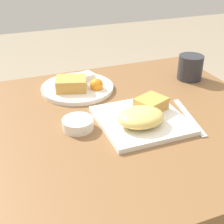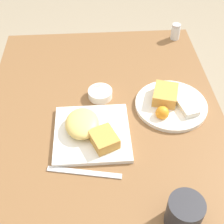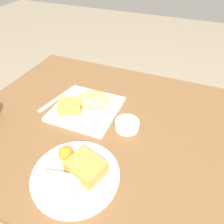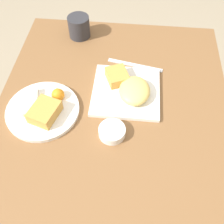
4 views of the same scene
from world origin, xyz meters
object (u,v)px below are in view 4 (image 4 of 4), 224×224
Objects in this scene: butter_knife at (135,65)px; plate_oval_far at (43,109)px; coffee_mug at (79,27)px; plate_square_near at (128,89)px; sauce_ramekin at (112,131)px.

plate_oval_far is at bearing 51.54° from butter_knife.
plate_oval_far is 2.77× the size of coffee_mug.
plate_square_near is 2.77× the size of sauce_ramekin.
plate_square_near reaches higher than sauce_ramekin.
plate_square_near is 2.65× the size of coffee_mug.
coffee_mug reaches higher than plate_square_near.
butter_knife is at bearing -123.36° from coffee_mug.
plate_square_near reaches higher than plate_oval_far.
plate_square_near is at bearing -143.38° from coffee_mug.
sauce_ramekin is 0.40× the size of butter_knife.
sauce_ramekin reaches higher than butter_knife.
plate_oval_far is at bearing 74.62° from sauce_ramekin.
plate_oval_far is at bearing 172.77° from coffee_mug.
plate_oval_far is at bearing 111.72° from plate_square_near.
plate_square_near is 1.10× the size of butter_knife.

